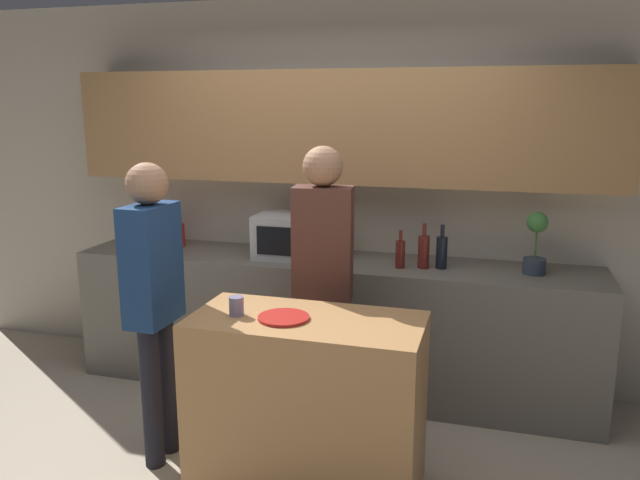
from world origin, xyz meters
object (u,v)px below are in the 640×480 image
bottle_1 (424,251)px  cup_0 (236,306)px  plate_on_island (284,318)px  potted_plant (536,243)px  microwave (295,236)px  person_center (153,289)px  bottle_0 (400,254)px  person_left (323,267)px  bottle_2 (442,252)px  toaster (164,236)px

bottle_1 → cup_0: 1.42m
bottle_1 → plate_on_island: bearing=-115.7°
potted_plant → microwave: bearing=-179.9°
cup_0 → person_center: person_center is taller
bottle_0 → person_left: 0.65m
microwave → cup_0: bearing=-86.0°
bottle_0 → plate_on_island: 1.19m
potted_plant → bottle_2: potted_plant is taller
bottle_0 → bottle_2: bottle_2 is taller
bottle_0 → person_center: bearing=-137.9°
bottle_1 → cup_0: bearing=-124.6°
toaster → bottle_2: 2.03m
toaster → person_center: bearing=-62.7°
microwave → person_center: 1.23m
person_center → bottle_1: bearing=130.8°
microwave → bottle_1: bearing=-3.1°
toaster → person_left: person_left is taller
cup_0 → person_left: size_ratio=0.06×
potted_plant → bottle_2: bearing=-177.2°
bottle_0 → bottle_1: bearing=15.0°
cup_0 → plate_on_island: bearing=2.5°
toaster → cup_0: toaster is taller
potted_plant → toaster: bearing=-180.0°
cup_0 → person_left: (0.29, 0.60, 0.07)m
bottle_2 → person_left: (-0.63, -0.59, 0.01)m
bottle_1 → cup_0: size_ratio=2.99×
bottle_0 → plate_on_island: bottle_0 is taller
person_left → plate_on_island: bearing=79.2°
bottle_1 → bottle_2: size_ratio=1.02×
potted_plant → cup_0: 1.93m
bottle_1 → cup_0: bottle_1 is taller
person_left → bottle_0: bearing=-132.2°
toaster → potted_plant: 2.60m
plate_on_island → bottle_1: bearing=64.3°
person_left → microwave: bearing=-65.8°
bottle_0 → cup_0: bottle_0 is taller
toaster → person_left: size_ratio=0.15×
bottle_0 → person_center: (-1.17, -1.06, -0.02)m
bottle_0 → cup_0: size_ratio=2.53×
bottle_1 → bottle_2: bottle_1 is taller
bottle_0 → cup_0: 1.31m
toaster → cup_0: 1.65m
person_left → bottle_1: bearing=-139.5°
potted_plant → plate_on_island: 1.74m
bottle_2 → bottle_0: bearing=-166.8°
plate_on_island → person_center: 0.77m
microwave → person_center: size_ratio=0.31×
toaster → person_center: size_ratio=0.15×
potted_plant → bottle_2: (-0.57, -0.03, -0.09)m
potted_plant → bottle_1: (-0.68, -0.05, -0.09)m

